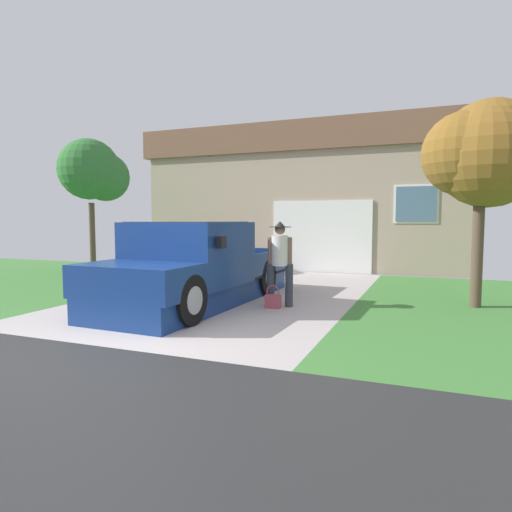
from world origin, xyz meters
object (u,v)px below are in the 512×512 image
(handbag, at_px, (273,300))
(wheeled_trash_bin, at_px, (180,251))
(person_with_hat, at_px, (280,259))
(house_with_garage, at_px, (318,200))
(pickup_truck, at_px, (191,269))
(front_yard_tree, at_px, (484,155))
(neighbor_tree, at_px, (95,172))

(handbag, bearing_deg, wheeled_trash_bin, 135.25)
(person_with_hat, bearing_deg, house_with_garage, -91.88)
(pickup_truck, bearing_deg, handbag, -166.36)
(wheeled_trash_bin, bearing_deg, house_with_garage, 49.83)
(wheeled_trash_bin, bearing_deg, front_yard_tree, -21.83)
(pickup_truck, height_order, person_with_hat, person_with_hat)
(neighbor_tree, bearing_deg, person_with_hat, -23.82)
(handbag, xyz_separation_m, house_with_garage, (-1.42, 9.18, 2.26))
(front_yard_tree, bearing_deg, neighbor_tree, 170.39)
(pickup_truck, relative_size, handbag, 11.95)
(wheeled_trash_bin, bearing_deg, pickup_truck, -56.87)
(pickup_truck, bearing_deg, front_yard_tree, -158.13)
(front_yard_tree, distance_m, wheeled_trash_bin, 9.47)
(neighbor_tree, bearing_deg, front_yard_tree, -9.61)
(handbag, height_order, neighbor_tree, neighbor_tree)
(person_with_hat, xyz_separation_m, wheeled_trash_bin, (-5.06, 4.75, -0.31))
(neighbor_tree, bearing_deg, wheeled_trash_bin, 39.34)
(pickup_truck, xyz_separation_m, handbag, (1.55, 0.32, -0.56))
(pickup_truck, xyz_separation_m, front_yard_tree, (5.10, 1.85, 2.12))
(person_with_hat, distance_m, front_yard_tree, 4.19)
(pickup_truck, xyz_separation_m, house_with_garage, (0.13, 9.50, 1.70))
(house_with_garage, bearing_deg, pickup_truck, -90.78)
(pickup_truck, bearing_deg, person_with_hat, -160.30)
(pickup_truck, relative_size, front_yard_tree, 1.33)
(front_yard_tree, xyz_separation_m, neighbor_tree, (-10.54, 1.79, 0.27))
(pickup_truck, distance_m, house_with_garage, 9.65)
(pickup_truck, height_order, neighbor_tree, neighbor_tree)
(house_with_garage, xyz_separation_m, neighbor_tree, (-5.57, -5.87, 0.68))
(pickup_truck, xyz_separation_m, neighbor_tree, (-5.44, 3.63, 2.38))
(front_yard_tree, relative_size, wheeled_trash_bin, 3.49)
(person_with_hat, bearing_deg, neighbor_tree, -35.10)
(pickup_truck, xyz_separation_m, person_with_hat, (1.62, 0.52, 0.21))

